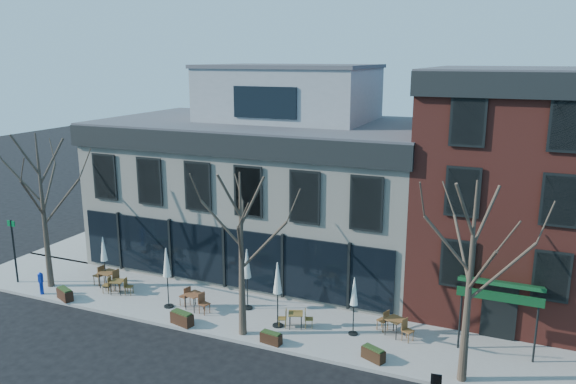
% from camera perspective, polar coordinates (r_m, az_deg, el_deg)
% --- Properties ---
extents(ground, '(120.00, 120.00, 0.00)m').
position_cam_1_polar(ground, '(29.23, -6.31, -10.01)').
color(ground, black).
rests_on(ground, ground).
extents(sidewalk_front, '(33.50, 4.70, 0.15)m').
position_cam_1_polar(sidewalk_front, '(26.10, -2.28, -12.77)').
color(sidewalk_front, gray).
rests_on(sidewalk_front, ground).
extents(sidewalk_side, '(4.50, 12.00, 0.15)m').
position_cam_1_polar(sidewalk_side, '(39.93, -16.28, -3.86)').
color(sidewalk_side, gray).
rests_on(sidewalk_side, ground).
extents(corner_building, '(18.39, 10.39, 11.10)m').
position_cam_1_polar(corner_building, '(32.04, -1.99, 1.07)').
color(corner_building, beige).
rests_on(corner_building, ground).
extents(red_brick_building, '(8.20, 11.78, 11.18)m').
position_cam_1_polar(red_brick_building, '(28.88, 21.85, 0.56)').
color(red_brick_building, maroon).
rests_on(red_brick_building, ground).
extents(tree_corner, '(3.93, 3.98, 7.92)m').
position_cam_1_polar(tree_corner, '(30.55, -23.60, -1.62)').
color(tree_corner, '#382B21').
rests_on(tree_corner, sidewalk_front).
extents(tree_mid, '(3.50, 3.55, 7.04)m').
position_cam_1_polar(tree_mid, '(23.30, -4.75, -6.18)').
color(tree_mid, '#382B21').
rests_on(tree_mid, sidewalk_front).
extents(tree_right, '(3.72, 3.77, 7.48)m').
position_cam_1_polar(tree_right, '(20.85, 17.98, -8.58)').
color(tree_right, '#382B21').
rests_on(tree_right, sidewalk_front).
extents(sign_pole, '(0.50, 0.10, 3.40)m').
position_cam_1_polar(sign_pole, '(32.41, -26.09, -5.06)').
color(sign_pole, black).
rests_on(sign_pole, sidewalk_front).
extents(call_box, '(0.23, 0.23, 1.17)m').
position_cam_1_polar(call_box, '(30.72, -23.80, -8.39)').
color(call_box, navy).
rests_on(call_box, sidewalk_front).
extents(cafe_set_0, '(2.01, 0.88, 1.04)m').
position_cam_1_polar(cafe_set_0, '(30.39, -17.76, -8.27)').
color(cafe_set_0, brown).
rests_on(cafe_set_0, sidewalk_front).
extents(cafe_set_1, '(1.63, 0.76, 0.83)m').
position_cam_1_polar(cafe_set_1, '(29.54, -16.92, -9.07)').
color(cafe_set_1, brown).
rests_on(cafe_set_1, sidewalk_front).
extents(cafe_set_2, '(1.86, 0.95, 0.96)m').
position_cam_1_polar(cafe_set_2, '(26.97, -9.49, -10.72)').
color(cafe_set_2, brown).
rests_on(cafe_set_2, sidewalk_front).
extents(cafe_set_4, '(1.59, 0.91, 0.82)m').
position_cam_1_polar(cafe_set_4, '(25.03, 0.78, -12.70)').
color(cafe_set_4, brown).
rests_on(cafe_set_4, sidewalk_front).
extents(cafe_set_5, '(1.79, 1.14, 0.93)m').
position_cam_1_polar(cafe_set_5, '(24.76, 10.82, -13.12)').
color(cafe_set_5, brown).
rests_on(cafe_set_5, sidewalk_front).
extents(umbrella_0, '(0.43, 0.43, 2.66)m').
position_cam_1_polar(umbrella_0, '(30.10, -18.22, -5.78)').
color(umbrella_0, black).
rests_on(umbrella_0, sidewalk_front).
extents(umbrella_1, '(0.47, 0.47, 2.93)m').
position_cam_1_polar(umbrella_1, '(26.85, -12.22, -7.33)').
color(umbrella_1, black).
rests_on(umbrella_1, sidewalk_front).
extents(umbrella_2, '(0.47, 0.47, 2.94)m').
position_cam_1_polar(umbrella_2, '(26.16, -4.19, -7.59)').
color(umbrella_2, black).
rests_on(umbrella_2, sidewalk_front).
extents(umbrella_3, '(0.47, 0.47, 2.97)m').
position_cam_1_polar(umbrella_3, '(24.43, -1.07, -9.07)').
color(umbrella_3, black).
rests_on(umbrella_3, sidewalk_front).
extents(umbrella_4, '(0.41, 0.41, 2.57)m').
position_cam_1_polar(umbrella_4, '(24.02, 6.73, -10.30)').
color(umbrella_4, black).
rests_on(umbrella_4, sidewalk_front).
extents(planter_0, '(1.11, 0.77, 0.58)m').
position_cam_1_polar(planter_0, '(29.76, -21.72, -9.59)').
color(planter_0, black).
rests_on(planter_0, sidewalk_front).
extents(planter_1, '(1.14, 0.66, 0.60)m').
position_cam_1_polar(planter_1, '(25.74, -10.72, -12.48)').
color(planter_1, '#321C10').
rests_on(planter_1, sidewalk_front).
extents(planter_2, '(0.94, 0.48, 0.50)m').
position_cam_1_polar(planter_2, '(23.85, -1.73, -14.58)').
color(planter_2, black).
rests_on(planter_2, sidewalk_front).
extents(planter_3, '(1.02, 0.74, 0.53)m').
position_cam_1_polar(planter_3, '(22.93, 8.66, -15.94)').
color(planter_3, black).
rests_on(planter_3, sidewalk_front).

